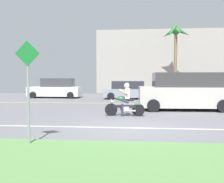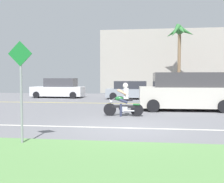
{
  "view_description": "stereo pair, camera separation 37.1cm",
  "coord_description": "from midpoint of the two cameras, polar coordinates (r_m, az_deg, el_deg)",
  "views": [
    {
      "loc": [
        0.08,
        -8.5,
        1.7
      ],
      "look_at": [
        -1.1,
        4.48,
        0.98
      ],
      "focal_mm": 39.4,
      "sensor_mm": 36.0,
      "label": 1
    },
    {
      "loc": [
        0.45,
        -8.46,
        1.7
      ],
      "look_at": [
        -1.1,
        4.48,
        0.98
      ],
      "focal_mm": 39.4,
      "sensor_mm": 36.0,
      "label": 2
    }
  ],
  "objects": [
    {
      "name": "palm_tree_0",
      "position": [
        25.33,
        15.76,
        11.97
      ],
      "size": [
        2.83,
        2.91,
        6.91
      ],
      "color": "#846B4C",
      "rests_on": "ground"
    },
    {
      "name": "parked_car_1",
      "position": [
        20.11,
        5.3,
        0.24
      ],
      "size": [
        4.45,
        2.08,
        1.45
      ],
      "color": "#8C939E",
      "rests_on": "ground"
    },
    {
      "name": "street_sign",
      "position": [
        6.49,
        -18.87,
        2.01
      ],
      "size": [
        0.62,
        0.06,
        2.61
      ],
      "color": "gray",
      "rests_on": "ground"
    },
    {
      "name": "motorcyclist",
      "position": [
        10.97,
        3.69,
        -2.46
      ],
      "size": [
        1.78,
        0.58,
        1.49
      ],
      "color": "black",
      "rests_on": "ground"
    },
    {
      "name": "grass_median",
      "position": [
        4.7,
        3.27,
        -17.69
      ],
      "size": [
        56.0,
        3.8,
        0.06
      ],
      "primitive_type": "cube",
      "color": "#5B8C4C",
      "rests_on": "ground"
    },
    {
      "name": "lane_line_near",
      "position": [
        8.47,
        4.93,
        -8.42
      ],
      "size": [
        50.4,
        0.12,
        0.01
      ],
      "primitive_type": "cube",
      "color": "silver",
      "rests_on": "ground"
    },
    {
      "name": "parked_car_0",
      "position": [
        21.78,
        -11.74,
        0.66
      ],
      "size": [
        4.51,
        1.97,
        1.69
      ],
      "color": "silver",
      "rests_on": "ground"
    },
    {
      "name": "parked_car_2",
      "position": [
        22.69,
        19.96,
        0.36
      ],
      "size": [
        4.24,
        2.08,
        1.43
      ],
      "color": "#AD1E1E",
      "rests_on": "ground"
    },
    {
      "name": "ground",
      "position": [
        11.61,
        5.45,
        -5.39
      ],
      "size": [
        56.0,
        30.0,
        0.04
      ],
      "primitive_type": "cube",
      "color": "slate"
    },
    {
      "name": "suv_nearby",
      "position": [
        13.6,
        17.42,
        -0.11
      ],
      "size": [
        4.99,
        2.2,
        1.99
      ],
      "color": "beige",
      "rests_on": "ground"
    },
    {
      "name": "lane_line_far",
      "position": [
        16.46,
        5.86,
        -2.79
      ],
      "size": [
        50.4,
        0.12,
        0.01
      ],
      "primitive_type": "cube",
      "color": "yellow",
      "rests_on": "ground"
    },
    {
      "name": "building_far",
      "position": [
        29.83,
        14.94,
        6.57
      ],
      "size": [
        17.23,
        4.0,
        7.08
      ],
      "primitive_type": "cube",
      "color": "#A8A399",
      "rests_on": "ground"
    }
  ]
}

